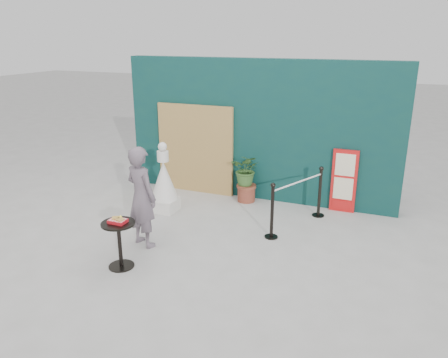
% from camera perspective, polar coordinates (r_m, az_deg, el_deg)
% --- Properties ---
extents(ground, '(60.00, 60.00, 0.00)m').
position_cam_1_polar(ground, '(7.20, -3.63, -10.40)').
color(ground, '#ADAAA5').
rests_on(ground, ground).
extents(back_wall, '(6.00, 0.30, 3.00)m').
position_cam_1_polar(back_wall, '(9.45, 4.45, 6.35)').
color(back_wall, '#0B3132').
rests_on(back_wall, ground).
extents(bamboo_fence, '(1.80, 0.08, 2.00)m').
position_cam_1_polar(bamboo_fence, '(9.88, -3.77, 3.91)').
color(bamboo_fence, tan).
rests_on(bamboo_fence, ground).
extents(woman, '(0.74, 0.61, 1.74)m').
position_cam_1_polar(woman, '(7.44, -10.73, -2.32)').
color(woman, '#63545E').
rests_on(woman, ground).
extents(menu_board, '(0.50, 0.07, 1.30)m').
position_cam_1_polar(menu_board, '(9.11, 15.39, -0.27)').
color(menu_board, red).
rests_on(menu_board, ground).
extents(statue, '(0.56, 0.56, 1.45)m').
position_cam_1_polar(statue, '(8.91, -7.83, -0.58)').
color(statue, silver).
rests_on(statue, ground).
extents(cafe_table, '(0.52, 0.52, 0.75)m').
position_cam_1_polar(cafe_table, '(6.94, -13.53, -7.46)').
color(cafe_table, black).
rests_on(cafe_table, ground).
extents(food_basket, '(0.26, 0.19, 0.11)m').
position_cam_1_polar(food_basket, '(6.82, -13.68, -5.27)').
color(food_basket, '#B6131B').
rests_on(food_basket, cafe_table).
extents(planter, '(0.63, 0.54, 1.07)m').
position_cam_1_polar(planter, '(9.36, 2.97, 0.66)').
color(planter, brown).
rests_on(planter, ground).
extents(stanchion_barrier, '(0.84, 1.54, 1.03)m').
position_cam_1_polar(stanchion_barrier, '(8.26, 9.55, -2.93)').
color(stanchion_barrier, black).
rests_on(stanchion_barrier, ground).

